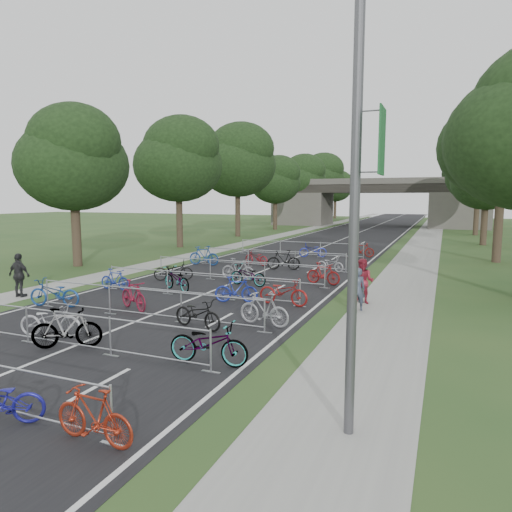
{
  "coord_description": "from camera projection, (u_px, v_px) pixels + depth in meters",
  "views": [
    {
      "loc": [
        9.75,
        -5.91,
        4.27
      ],
      "look_at": [
        0.26,
        16.95,
        1.1
      ],
      "focal_mm": 32.0,
      "sensor_mm": 36.0,
      "label": 1
    }
  ],
  "objects": [
    {
      "name": "road",
      "position": [
        358.0,
        233.0,
        55.47
      ],
      "size": [
        11.0,
        140.0,
        0.01
      ],
      "primitive_type": "cube",
      "color": "black",
      "rests_on": "ground"
    },
    {
      "name": "sidewalk_right",
      "position": [
        428.0,
        235.0,
        52.42
      ],
      "size": [
        3.0,
        140.0,
        0.01
      ],
      "primitive_type": "cube",
      "color": "gray",
      "rests_on": "ground"
    },
    {
      "name": "sidewalk_left",
      "position": [
        299.0,
        231.0,
        58.32
      ],
      "size": [
        2.0,
        140.0,
        0.01
      ],
      "primitive_type": "cube",
      "color": "gray",
      "rests_on": "ground"
    },
    {
      "name": "lane_markings",
      "position": [
        358.0,
        233.0,
        55.47
      ],
      "size": [
        0.12,
        140.0,
        0.0
      ],
      "primitive_type": "cube",
      "color": "silver",
      "rests_on": "ground"
    },
    {
      "name": "overpass_bridge",
      "position": [
        376.0,
        203.0,
        68.76
      ],
      "size": [
        31.0,
        8.0,
        7.05
      ],
      "color": "#4F4B46",
      "rests_on": "ground"
    },
    {
      "name": "lamppost",
      "position": [
        357.0,
        197.0,
        7.78
      ],
      "size": [
        0.61,
        0.65,
        8.21
      ],
      "color": "#4C4C51",
      "rests_on": "ground"
    },
    {
      "name": "tree_left_0",
      "position": [
        73.0,
        161.0,
        27.76
      ],
      "size": [
        6.72,
        6.72,
        10.25
      ],
      "color": "#33261C",
      "rests_on": "ground"
    },
    {
      "name": "tree_left_1",
      "position": [
        179.0,
        162.0,
        38.65
      ],
      "size": [
        7.56,
        7.56,
        11.53
      ],
      "color": "#33261C",
      "rests_on": "ground"
    },
    {
      "name": "tree_right_1",
      "position": [
        506.0,
        141.0,
        29.26
      ],
      "size": [
        8.18,
        8.18,
        12.47
      ],
      "color": "#33261C",
      "rests_on": "ground"
    },
    {
      "name": "tree_left_2",
      "position": [
        238.0,
        162.0,
        49.54
      ],
      "size": [
        8.4,
        8.4,
        12.81
      ],
      "color": "#33261C",
      "rests_on": "ground"
    },
    {
      "name": "tree_right_2",
      "position": [
        488.0,
        179.0,
        40.5
      ],
      "size": [
        6.16,
        6.16,
        9.39
      ],
      "color": "#33261C",
      "rests_on": "ground"
    },
    {
      "name": "tree_left_3",
      "position": [
        276.0,
        181.0,
        60.74
      ],
      "size": [
        6.72,
        6.72,
        10.25
      ],
      "color": "#33261C",
      "rests_on": "ground"
    },
    {
      "name": "tree_right_3",
      "position": [
        480.0,
        174.0,
        51.37
      ],
      "size": [
        7.17,
        7.17,
        10.93
      ],
      "color": "#33261C",
      "rests_on": "ground"
    },
    {
      "name": "tree_left_4",
      "position": [
        302.0,
        178.0,
        71.63
      ],
      "size": [
        7.56,
        7.56,
        11.53
      ],
      "color": "#33261C",
      "rests_on": "ground"
    },
    {
      "name": "tree_right_4",
      "position": [
        475.0,
        171.0,
        62.23
      ],
      "size": [
        8.18,
        8.18,
        12.47
      ],
      "color": "#33261C",
      "rests_on": "ground"
    },
    {
      "name": "tree_left_5",
      "position": [
        321.0,
        176.0,
        82.52
      ],
      "size": [
        8.4,
        8.4,
        12.81
      ],
      "color": "#33261C",
      "rests_on": "ground"
    },
    {
      "name": "tree_right_5",
      "position": [
        470.0,
        187.0,
        73.47
      ],
      "size": [
        6.16,
        6.16,
        9.39
      ],
      "color": "#33261C",
      "rests_on": "ground"
    },
    {
      "name": "tree_left_6",
      "position": [
        336.0,
        187.0,
        93.72
      ],
      "size": [
        6.72,
        6.72,
        10.25
      ],
      "color": "#33261C",
      "rests_on": "ground"
    },
    {
      "name": "tree_right_6",
      "position": [
        467.0,
        183.0,
        84.34
      ],
      "size": [
        7.17,
        7.17,
        10.93
      ],
      "color": "#33261C",
      "rests_on": "ground"
    },
    {
      "name": "barrier_row_1",
      "position": [
        67.0,
        330.0,
        12.89
      ],
      "size": [
        9.7,
        0.08,
        1.1
      ],
      "color": "#A5A8AE",
      "rests_on": "ground"
    },
    {
      "name": "barrier_row_2",
      "position": [
        144.0,
        303.0,
        16.19
      ],
      "size": [
        9.7,
        0.08,
        1.1
      ],
      "color": "#A5A8AE",
      "rests_on": "ground"
    },
    {
      "name": "barrier_row_3",
      "position": [
        198.0,
        285.0,
        19.67
      ],
      "size": [
        9.7,
        0.08,
        1.1
      ],
      "color": "#A5A8AE",
      "rests_on": "ground"
    },
    {
      "name": "barrier_row_4",
      "position": [
        237.0,
        271.0,
        23.34
      ],
      "size": [
        9.7,
        0.08,
        1.1
      ],
      "color": "#A5A8AE",
      "rests_on": "ground"
    },
    {
      "name": "barrier_row_5",
      "position": [
        271.0,
        259.0,
        27.92
      ],
      "size": [
        9.7,
        0.08,
        1.1
      ],
      "color": "#A5A8AE",
      "rests_on": "ground"
    },
    {
      "name": "barrier_row_6",
      "position": [
        300.0,
        249.0,
        33.41
      ],
      "size": [
        9.7,
        0.08,
        1.1
      ],
      "color": "#A5A8AE",
      "rests_on": "ground"
    },
    {
      "name": "bike_3",
      "position": [
        94.0,
        416.0,
        7.9
      ],
      "size": [
        1.73,
        0.55,
        1.03
      ],
      "primitive_type": "imported",
      "rotation": [
        0.0,
        0.0,
        4.67
      ],
      "color": "maroon",
      "rests_on": "ground"
    },
    {
      "name": "bike_5",
      "position": [
        51.0,
        321.0,
        14.02
      ],
      "size": [
        2.08,
        1.22,
        1.03
      ],
      "primitive_type": "imported",
      "rotation": [
        0.0,
        0.0,
        1.86
      ],
      "color": "#A8A9B0",
      "rests_on": "ground"
    },
    {
      "name": "bike_6",
      "position": [
        67.0,
        328.0,
        12.93
      ],
      "size": [
        1.97,
        1.46,
        1.17
      ],
      "primitive_type": "imported",
      "rotation": [
        0.0,
        0.0,
        2.1
      ],
      "color": "#A5A8AE",
      "rests_on": "ground"
    },
    {
      "name": "bike_7",
      "position": [
        209.0,
        343.0,
        11.67
      ],
      "size": [
        2.21,
        0.93,
        1.13
      ],
      "primitive_type": "imported",
      "rotation": [
        0.0,
        0.0,
        1.66
      ],
      "color": "#A5A8AE",
      "rests_on": "ground"
    },
    {
      "name": "bike_8",
      "position": [
        54.0,
        293.0,
        17.88
      ],
      "size": [
        2.22,
        1.17,
        1.11
      ],
      "primitive_type": "imported",
      "rotation": [
        0.0,
        0.0,
        4.93
      ],
      "color": "navy",
      "rests_on": "ground"
    },
    {
      "name": "bike_9",
      "position": [
        133.0,
        295.0,
        17.37
      ],
      "size": [
        1.95,
        1.32,
        1.15
      ],
      "primitive_type": "imported",
      "rotation": [
        0.0,
        0.0,
        1.12
      ],
      "color": "maroon",
      "rests_on": "ground"
    },
    {
      "name": "bike_10",
      "position": [
        198.0,
        314.0,
        14.89
      ],
      "size": [
        2.03,
        1.08,
        1.01
      ],
      "primitive_type": "imported",
      "rotation": [
        0.0,
        0.0,
        1.35
      ],
      "color": "black",
      "rests_on": "ground"
    },
    {
      "name": "bike_11",
      "position": [
        264.0,
        309.0,
        15.21
      ],
      "size": [
        1.94,
        0.83,
        1.13
      ],
      "primitive_type": "imported",
      "rotation": [
        0.0,
        0.0,
        4.55
      ],
      "color": "#94959B",
      "rests_on": "ground"
    },
    {
      "name": "bike_12",
      "position": [
        115.0,
        280.0,
        21.16
      ],
      "size": [
        1.65,
        0.51,
        0.99
      ],
      "primitive_type": "imported",
      "rotation": [
        0.0,
        0.0,
        1.54
      ],
      "color": "navy",
      "rests_on": "ground"
    },
    {
      "name": "bike_13",
      "position": [
        176.0,
        279.0,
        20.97
      ],
      "size": [
        2.16,
        1.56,
        1.08
      ],
      "primitive_type": "imported",
      "rotation": [
        0.0,
        0.0,
        4.25
      ],
      "color": "#A5A8AE",
      "rests_on": "ground"
    },
    {
      "name": "bike_14",
      "position": [
        236.0,
        290.0,
        18.6
      ],
      "size": [
        1.85,
        1.0,
        1.07
      ],
      "primitive_type": "imported",
      "rotation": [
        0.0,
        0.0,
        1.87
      ],
      "color": "navy",
      "rests_on": "ground"
    },
    {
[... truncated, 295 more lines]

